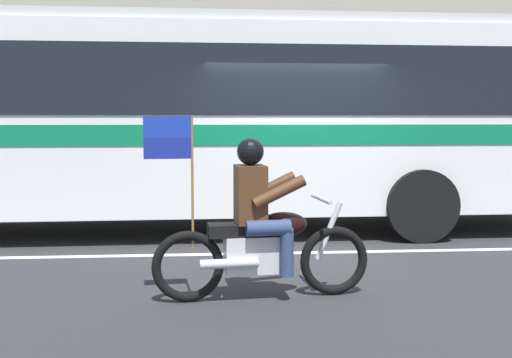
% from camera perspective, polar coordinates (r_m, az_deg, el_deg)
% --- Properties ---
extents(ground_plane, '(60.00, 60.00, 0.00)m').
position_cam_1_polar(ground_plane, '(8.92, 3.67, -5.86)').
color(ground_plane, '#2B2B2D').
extents(sidewalk_curb, '(28.00, 3.80, 0.15)m').
position_cam_1_polar(sidewalk_curb, '(13.91, 0.64, -1.46)').
color(sidewalk_curb, '#B7B2A8').
rests_on(sidewalk_curb, ground_plane).
extents(lane_center_stripe, '(26.60, 0.14, 0.01)m').
position_cam_1_polar(lane_center_stripe, '(8.34, 4.27, -6.64)').
color(lane_center_stripe, silver).
rests_on(lane_center_stripe, ground_plane).
extents(transit_bus, '(12.95, 2.83, 3.22)m').
position_cam_1_polar(transit_bus, '(9.86, -7.53, 6.19)').
color(transit_bus, white).
rests_on(transit_bus, ground_plane).
extents(motorcycle_with_rider, '(2.19, 0.65, 1.78)m').
position_cam_1_polar(motorcycle_with_rider, '(6.13, 0.38, -4.71)').
color(motorcycle_with_rider, black).
rests_on(motorcycle_with_rider, ground_plane).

